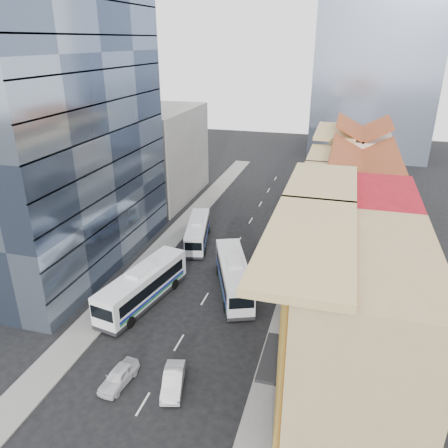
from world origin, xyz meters
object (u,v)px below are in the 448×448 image
(bus_left_far, at_px, (198,232))
(sedan_left, at_px, (119,376))
(bus_left_near, at_px, (143,286))
(bus_right, at_px, (234,275))
(shophouse_tan, at_px, (360,333))
(sedan_right, at_px, (173,381))
(office_tower, at_px, (57,130))

(bus_left_far, bearing_deg, sedan_left, -97.87)
(bus_left_near, distance_m, bus_right, 9.01)
(shophouse_tan, relative_size, sedan_right, 3.48)
(bus_left_near, distance_m, sedan_right, 12.12)
(shophouse_tan, xyz_separation_m, office_tower, (-31.00, 14.00, 9.00))
(shophouse_tan, xyz_separation_m, sedan_left, (-16.55, -2.63, -5.35))
(office_tower, bearing_deg, bus_right, -5.10)
(bus_left_far, bearing_deg, sedan_right, -88.37)
(bus_right, bearing_deg, sedan_right, -115.20)
(office_tower, distance_m, sedan_left, 26.29)
(sedan_right, bearing_deg, bus_right, 72.11)
(office_tower, distance_m, bus_left_near, 18.51)
(bus_left_near, xyz_separation_m, bus_left_far, (0.71, 14.14, -0.30))
(shophouse_tan, relative_size, office_tower, 0.47)
(bus_left_near, relative_size, sedan_right, 2.89)
(bus_left_near, distance_m, bus_left_far, 14.16)
(bus_left_near, height_order, bus_right, bus_left_near)
(sedan_left, bearing_deg, sedan_right, 15.61)
(bus_left_near, xyz_separation_m, sedan_left, (2.95, -10.47, -1.21))
(shophouse_tan, relative_size, sedan_left, 3.64)
(bus_right, xyz_separation_m, sedan_right, (-0.85, -14.25, -1.14))
(bus_left_far, relative_size, sedan_left, 2.55)
(bus_left_near, bearing_deg, sedan_left, -63.56)
(shophouse_tan, height_order, bus_left_far, shophouse_tan)
(shophouse_tan, xyz_separation_m, bus_left_far, (-18.79, 21.99, -4.43))
(office_tower, distance_m, bus_left_far, 19.83)
(office_tower, distance_m, bus_right, 23.49)
(office_tower, relative_size, bus_left_far, 3.06)
(shophouse_tan, distance_m, bus_left_near, 21.42)
(bus_right, bearing_deg, sedan_left, -129.98)
(bus_left_near, height_order, sedan_left, bus_left_near)
(bus_left_near, xyz_separation_m, sedan_right, (7.00, -9.82, -1.20))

